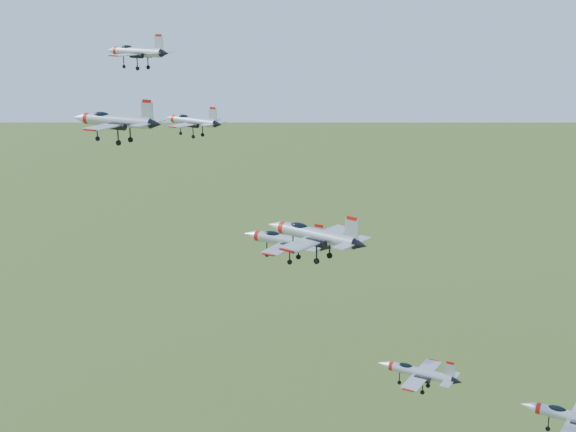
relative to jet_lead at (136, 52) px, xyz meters
The scene contains 7 objects.
jet_lead is the anchor object (origin of this frame).
jet_left_high 26.21m from the jet_lead, 31.63° to the right, with size 10.43×8.64×2.79m.
jet_right_high 45.07m from the jet_lead, 51.20° to the right, with size 11.78×9.77×3.15m.
jet_left_low 43.65m from the jet_lead, 18.32° to the right, with size 13.56×11.18×3.63m.
jet_right_low 56.14m from the jet_lead, 27.99° to the right, with size 13.57×11.30×3.63m.
jet_trail 68.53m from the jet_lead, 16.41° to the right, with size 10.56×8.70×2.83m.
jet_extra 83.98m from the jet_lead, ahead, with size 13.67×11.21×3.67m.
Camera 1 is at (62.78, -83.88, 156.12)m, focal length 50.00 mm.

